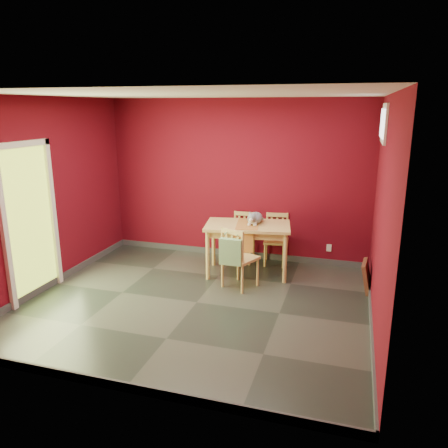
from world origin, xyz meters
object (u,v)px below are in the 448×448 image
(chair_near, at_px, (238,257))
(tote_bag, at_px, (231,252))
(chair_far_left, at_px, (243,237))
(picture_frame, at_px, (367,276))
(dining_table, at_px, (248,231))
(cat, at_px, (255,216))
(chair_far_right, at_px, (276,239))

(chair_near, bearing_deg, tote_bag, -105.11)
(chair_far_left, relative_size, picture_frame, 1.87)
(chair_far_left, bearing_deg, dining_table, -68.69)
(dining_table, bearing_deg, cat, 46.78)
(chair_far_right, distance_m, chair_near, 1.23)
(dining_table, bearing_deg, picture_frame, -4.97)
(cat, bearing_deg, chair_far_right, 38.13)
(chair_far_right, height_order, tote_bag, tote_bag)
(dining_table, bearing_deg, chair_near, -89.36)
(dining_table, height_order, cat, cat)
(chair_near, xyz_separation_m, tote_bag, (-0.06, -0.21, 0.14))
(chair_far_left, xyz_separation_m, chair_far_right, (0.57, 0.03, 0.01))
(dining_table, distance_m, picture_frame, 1.86)
(chair_near, bearing_deg, dining_table, 90.64)
(chair_far_left, relative_size, cat, 1.76)
(dining_table, bearing_deg, chair_far_right, 60.04)
(dining_table, relative_size, cat, 2.96)
(dining_table, bearing_deg, tote_bag, -93.63)
(dining_table, height_order, chair_near, chair_near)
(picture_frame, bearing_deg, dining_table, 175.03)
(dining_table, height_order, chair_far_left, chair_far_left)
(tote_bag, relative_size, cat, 0.93)
(chair_far_left, relative_size, chair_far_right, 0.99)
(chair_near, distance_m, picture_frame, 1.85)
(cat, relative_size, picture_frame, 1.07)
(chair_near, height_order, tote_bag, chair_near)
(chair_far_right, xyz_separation_m, chair_near, (-0.34, -1.18, 0.04))
(chair_far_left, height_order, picture_frame, chair_far_left)
(dining_table, distance_m, tote_bag, 0.79)
(chair_far_right, bearing_deg, chair_near, -106.17)
(chair_far_right, height_order, picture_frame, chair_far_right)
(chair_far_left, distance_m, tote_bag, 1.38)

